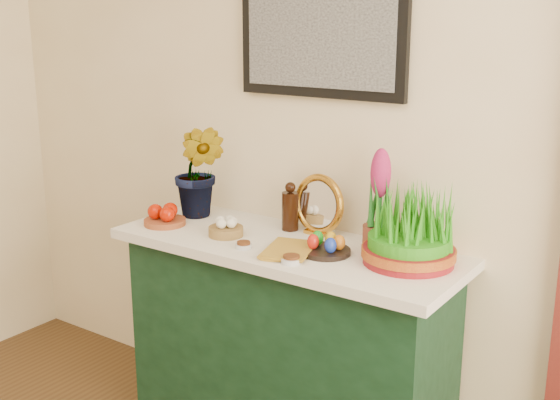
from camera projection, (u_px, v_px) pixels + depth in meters
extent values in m
cube|color=#FDEBBE|center=(360.00, 121.00, 2.71)|extent=(4.00, 0.04, 2.70)
cube|color=black|center=(321.00, 27.00, 2.70)|extent=(0.74, 0.03, 0.54)
cube|color=#A5A5A5|center=(318.00, 27.00, 2.69)|extent=(0.66, 0.01, 0.46)
cube|color=#143921|center=(287.00, 351.00, 2.85)|extent=(1.30, 0.45, 0.85)
cube|color=white|center=(287.00, 247.00, 2.73)|extent=(1.40, 0.55, 0.04)
imported|color=#216F23|center=(199.00, 156.00, 3.00)|extent=(0.32, 0.29, 0.54)
cylinder|color=#964725|center=(165.00, 222.00, 2.95)|extent=(0.20, 0.20, 0.02)
cylinder|color=olive|center=(226.00, 231.00, 2.80)|extent=(0.15, 0.15, 0.04)
cylinder|color=black|center=(290.00, 211.00, 2.86)|extent=(0.07, 0.07, 0.16)
sphere|color=black|center=(290.00, 187.00, 2.84)|extent=(0.04, 0.04, 0.04)
cube|color=#C4892B|center=(316.00, 233.00, 2.82)|extent=(0.10, 0.06, 0.01)
torus|color=#C4892B|center=(319.00, 204.00, 2.80)|extent=(0.25, 0.09, 0.25)
cylinder|color=silver|center=(318.00, 204.00, 2.80)|extent=(0.19, 0.05, 0.19)
imported|color=#B48728|center=(267.00, 247.00, 2.62)|extent=(0.21, 0.26, 0.03)
cylinder|color=silver|center=(244.00, 246.00, 2.66)|extent=(0.06, 0.06, 0.02)
cylinder|color=#592D14|center=(244.00, 243.00, 2.65)|extent=(0.05, 0.05, 0.01)
cylinder|color=silver|center=(291.00, 260.00, 2.50)|extent=(0.07, 0.07, 0.02)
cylinder|color=#592D14|center=(291.00, 257.00, 2.49)|extent=(0.06, 0.06, 0.01)
cylinder|color=black|center=(326.00, 251.00, 2.59)|extent=(0.22, 0.22, 0.02)
ellipsoid|color=red|center=(313.00, 242.00, 2.58)|extent=(0.04, 0.04, 0.06)
ellipsoid|color=#1934B2|center=(331.00, 245.00, 2.54)|extent=(0.04, 0.04, 0.06)
ellipsoid|color=gold|center=(331.00, 239.00, 2.61)|extent=(0.04, 0.04, 0.06)
ellipsoid|color=#1B9620|center=(318.00, 238.00, 2.62)|extent=(0.04, 0.04, 0.06)
ellipsoid|color=orange|center=(339.00, 243.00, 2.57)|extent=(0.04, 0.04, 0.06)
cylinder|color=brown|center=(378.00, 238.00, 2.62)|extent=(0.12, 0.12, 0.10)
ellipsoid|color=#C52765|center=(381.00, 173.00, 2.56)|extent=(0.08, 0.08, 0.18)
cylinder|color=maroon|center=(408.00, 255.00, 2.49)|extent=(0.32, 0.32, 0.06)
cylinder|color=maroon|center=(408.00, 252.00, 2.49)|extent=(0.34, 0.34, 0.03)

